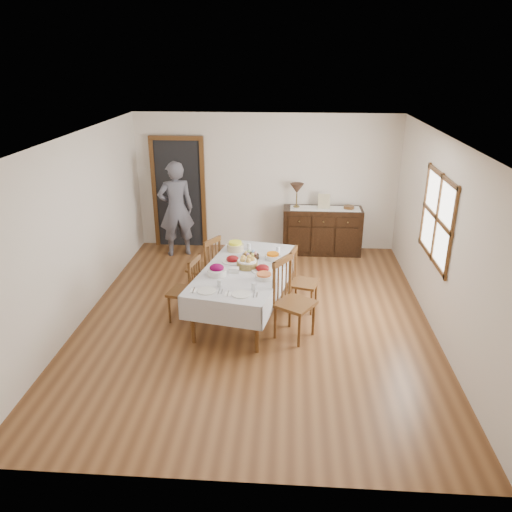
# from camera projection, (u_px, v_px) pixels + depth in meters

# --- Properties ---
(ground) EXTENTS (6.00, 6.00, 0.00)m
(ground) POSITION_uv_depth(u_px,v_px,m) (256.00, 319.00, 7.28)
(ground) COLOR brown
(room_shell) EXTENTS (5.02, 6.02, 2.65)m
(room_shell) POSITION_uv_depth(u_px,v_px,m) (247.00, 202.00, 7.06)
(room_shell) COLOR white
(room_shell) RESTS_ON ground
(dining_table) EXTENTS (1.52, 2.36, 0.75)m
(dining_table) POSITION_uv_depth(u_px,v_px,m) (244.00, 274.00, 7.16)
(dining_table) COLOR silver
(dining_table) RESTS_ON ground
(chair_left_near) EXTENTS (0.48, 0.48, 0.98)m
(chair_left_near) POSITION_uv_depth(u_px,v_px,m) (187.00, 289.00, 7.08)
(chair_left_near) COLOR #563417
(chair_left_near) RESTS_ON ground
(chair_left_far) EXTENTS (0.56, 0.56, 0.99)m
(chair_left_far) POSITION_uv_depth(u_px,v_px,m) (206.00, 267.00, 7.78)
(chair_left_far) COLOR #563417
(chair_left_far) RESTS_ON ground
(chair_right_near) EXTENTS (0.64, 0.64, 1.11)m
(chair_right_near) POSITION_uv_depth(u_px,v_px,m) (291.00, 298.00, 6.65)
(chair_right_near) COLOR #563417
(chair_right_near) RESTS_ON ground
(chair_right_far) EXTENTS (0.48, 0.48, 0.95)m
(chair_right_far) POSITION_uv_depth(u_px,v_px,m) (301.00, 279.00, 7.41)
(chair_right_far) COLOR #563417
(chair_right_far) RESTS_ON ground
(sideboard) EXTENTS (1.48, 0.54, 0.89)m
(sideboard) POSITION_uv_depth(u_px,v_px,m) (322.00, 231.00, 9.55)
(sideboard) COLOR black
(sideboard) RESTS_ON ground
(person) EXTENTS (0.70, 0.57, 1.93)m
(person) POSITION_uv_depth(u_px,v_px,m) (176.00, 206.00, 9.28)
(person) COLOR #565662
(person) RESTS_ON ground
(bread_basket) EXTENTS (0.30, 0.30, 0.17)m
(bread_basket) POSITION_uv_depth(u_px,v_px,m) (247.00, 263.00, 7.12)
(bread_basket) COLOR olive
(bread_basket) RESTS_ON dining_table
(egg_basket) EXTENTS (0.25, 0.25, 0.11)m
(egg_basket) POSITION_uv_depth(u_px,v_px,m) (251.00, 256.00, 7.45)
(egg_basket) COLOR black
(egg_basket) RESTS_ON dining_table
(ham_platter_a) EXTENTS (0.32, 0.32, 0.11)m
(ham_platter_a) POSITION_uv_depth(u_px,v_px,m) (233.00, 260.00, 7.34)
(ham_platter_a) COLOR silver
(ham_platter_a) RESTS_ON dining_table
(ham_platter_b) EXTENTS (0.32, 0.32, 0.11)m
(ham_platter_b) POSITION_uv_depth(u_px,v_px,m) (263.00, 269.00, 7.02)
(ham_platter_b) COLOR silver
(ham_platter_b) RESTS_ON dining_table
(beet_bowl) EXTENTS (0.27, 0.27, 0.16)m
(beet_bowl) POSITION_uv_depth(u_px,v_px,m) (217.00, 270.00, 6.87)
(beet_bowl) COLOR silver
(beet_bowl) RESTS_ON dining_table
(carrot_bowl) EXTENTS (0.23, 0.23, 0.10)m
(carrot_bowl) POSITION_uv_depth(u_px,v_px,m) (273.00, 256.00, 7.42)
(carrot_bowl) COLOR silver
(carrot_bowl) RESTS_ON dining_table
(pineapple_bowl) EXTENTS (0.26, 0.26, 0.15)m
(pineapple_bowl) POSITION_uv_depth(u_px,v_px,m) (235.00, 246.00, 7.74)
(pineapple_bowl) COLOR #C9B98B
(pineapple_bowl) RESTS_ON dining_table
(casserole_dish) EXTENTS (0.23, 0.23, 0.08)m
(casserole_dish) POSITION_uv_depth(u_px,v_px,m) (264.00, 276.00, 6.77)
(casserole_dish) COLOR silver
(casserole_dish) RESTS_ON dining_table
(butter_dish) EXTENTS (0.16, 0.12, 0.07)m
(butter_dish) POSITION_uv_depth(u_px,v_px,m) (234.00, 270.00, 6.97)
(butter_dish) COLOR silver
(butter_dish) RESTS_ON dining_table
(setting_left) EXTENTS (0.44, 0.31, 0.10)m
(setting_left) POSITION_uv_depth(u_px,v_px,m) (211.00, 288.00, 6.46)
(setting_left) COLOR silver
(setting_left) RESTS_ON dining_table
(setting_right) EXTENTS (0.44, 0.31, 0.10)m
(setting_right) POSITION_uv_depth(u_px,v_px,m) (245.00, 291.00, 6.37)
(setting_right) COLOR silver
(setting_right) RESTS_ON dining_table
(glass_far_a) EXTENTS (0.06, 0.06, 0.11)m
(glass_far_a) POSITION_uv_depth(u_px,v_px,m) (249.00, 246.00, 7.79)
(glass_far_a) COLOR silver
(glass_far_a) RESTS_ON dining_table
(glass_far_b) EXTENTS (0.06, 0.06, 0.10)m
(glass_far_b) POSITION_uv_depth(u_px,v_px,m) (278.00, 249.00, 7.66)
(glass_far_b) COLOR silver
(glass_far_b) RESTS_ON dining_table
(runner) EXTENTS (1.30, 0.35, 0.01)m
(runner) POSITION_uv_depth(u_px,v_px,m) (325.00, 208.00, 9.36)
(runner) COLOR white
(runner) RESTS_ON sideboard
(table_lamp) EXTENTS (0.26, 0.26, 0.46)m
(table_lamp) POSITION_uv_depth(u_px,v_px,m) (297.00, 189.00, 9.31)
(table_lamp) COLOR brown
(table_lamp) RESTS_ON sideboard
(picture_frame) EXTENTS (0.22, 0.08, 0.28)m
(picture_frame) POSITION_uv_depth(u_px,v_px,m) (324.00, 201.00, 9.32)
(picture_frame) COLOR tan
(picture_frame) RESTS_ON sideboard
(deco_bowl) EXTENTS (0.20, 0.20, 0.06)m
(deco_bowl) POSITION_uv_depth(u_px,v_px,m) (349.00, 207.00, 9.34)
(deco_bowl) COLOR #563417
(deco_bowl) RESTS_ON sideboard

